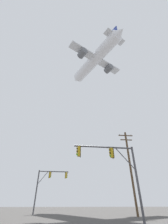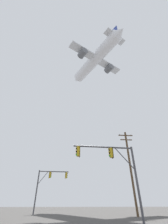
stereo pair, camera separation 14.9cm
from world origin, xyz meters
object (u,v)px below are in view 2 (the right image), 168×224
signal_pole_near (113,162)px  airplane (95,59)px  utility_pole (130,167)px  signal_pole_far (49,181)px

signal_pole_near → airplane: airplane is taller
utility_pole → signal_pole_far: bearing=153.5°
signal_pole_far → utility_pole: (11.63, -5.80, 1.21)m
signal_pole_far → utility_pole: size_ratio=0.56×
signal_pole_far → airplane: 45.86m
signal_pole_far → signal_pole_near: bearing=-59.8°
signal_pole_near → signal_pole_far: size_ratio=1.03×
signal_pole_near → signal_pole_far: bearing=120.2°
signal_pole_far → utility_pole: bearing=-26.5°
signal_pole_near → airplane: (3.53, 23.20, 43.11)m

